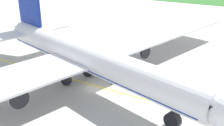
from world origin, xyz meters
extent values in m
plane|color=#ADAAA5|center=(0.00, 0.00, 0.00)|extent=(600.00, 600.00, 0.00)
cube|color=yellow|center=(0.00, 1.08, 0.00)|extent=(280.00, 0.36, 0.01)
cube|color=#2D6628|center=(0.00, 117.28, 0.05)|extent=(320.00, 24.00, 0.10)
cylinder|color=white|center=(-1.09, 0.36, 6.10)|extent=(50.48, 18.41, 5.43)
cube|color=navy|center=(-1.09, 0.36, 5.15)|extent=(48.41, 17.46, 0.65)
cone|color=white|center=(-27.99, 7.58, 6.51)|extent=(6.96, 6.00, 4.61)
cube|color=navy|center=(-21.71, 5.90, 13.16)|extent=(8.97, 2.89, 8.68)
cube|color=white|center=(-21.28, 11.40, 6.92)|extent=(7.65, 9.83, 0.38)
cube|color=white|center=(-24.09, 0.92, 6.92)|extent=(7.65, 9.83, 0.38)
cube|color=white|center=(3.08, 25.73, 5.43)|extent=(22.65, 47.07, 0.43)
cylinder|color=#B7BABF|center=(1.89, 15.39, 3.78)|extent=(5.75, 4.22, 2.98)
cylinder|color=black|center=(4.38, 14.73, 3.78)|extent=(1.24, 3.14, 3.13)
cylinder|color=#B7BABF|center=(-6.04, -14.14, 3.78)|extent=(5.75, 4.22, 2.98)
cylinder|color=black|center=(-3.55, -14.81, 3.78)|extent=(1.24, 3.14, 3.13)
cylinder|color=black|center=(17.55, -4.64, 2.34)|extent=(0.57, 0.57, 2.10)
cylinder|color=black|center=(17.55, -4.64, 1.29)|extent=(2.79, 1.79, 2.58)
cylinder|color=black|center=(-4.28, 4.17, 2.34)|extent=(0.57, 0.57, 2.10)
cylinder|color=black|center=(-4.28, 4.17, 1.29)|extent=(2.79, 1.79, 2.58)
cylinder|color=black|center=(-5.76, -1.33, 2.34)|extent=(0.57, 0.57, 2.10)
cylinder|color=black|center=(-5.76, -1.33, 1.29)|extent=(2.79, 1.79, 2.58)
cube|color=black|center=(24.10, -6.40, 6.78)|extent=(2.89, 4.42, 0.98)
sphere|color=black|center=(-19.05, 7.94, 6.59)|extent=(0.38, 0.38, 0.38)
sphere|color=black|center=(-15.66, 7.03, 6.59)|extent=(0.38, 0.38, 0.38)
sphere|color=black|center=(-12.27, 6.12, 6.59)|extent=(0.38, 0.38, 0.38)
sphere|color=black|center=(-8.88, 5.21, 6.59)|extent=(0.38, 0.38, 0.38)
sphere|color=black|center=(-5.49, 4.30, 6.59)|extent=(0.38, 0.38, 0.38)
sphere|color=black|center=(-2.10, 3.39, 6.59)|extent=(0.38, 0.38, 0.38)
sphere|color=black|center=(1.29, 2.48, 6.59)|extent=(0.38, 0.38, 0.38)
sphere|color=black|center=(4.68, 1.57, 6.59)|extent=(0.38, 0.38, 0.38)
sphere|color=black|center=(8.07, 0.66, 6.59)|extent=(0.38, 0.38, 0.38)
sphere|color=black|center=(11.46, -0.25, 6.59)|extent=(0.38, 0.38, 0.38)
sphere|color=black|center=(14.85, -1.16, 6.59)|extent=(0.38, 0.38, 0.38)
sphere|color=black|center=(18.24, -2.07, 6.59)|extent=(0.38, 0.38, 0.38)
cylinder|color=black|center=(2.36, 3.18, 0.43)|extent=(0.13, 0.13, 0.86)
cylinder|color=#BFE519|center=(2.34, 3.33, 1.14)|extent=(0.10, 0.10, 0.55)
cylinder|color=black|center=(2.39, 2.98, 0.43)|extent=(0.13, 0.13, 0.86)
cylinder|color=#BFE519|center=(2.41, 2.83, 1.14)|extent=(0.10, 0.10, 0.55)
cube|color=#BFE519|center=(2.38, 3.08, 1.17)|extent=(0.31, 0.48, 0.61)
sphere|color=tan|center=(2.38, 3.08, 1.60)|extent=(0.23, 0.23, 0.23)
cube|color=black|center=(-52.65, 36.94, 1.55)|extent=(3.64, 2.23, 2.20)
cube|color=black|center=(-54.94, 36.99, 1.43)|extent=(1.44, 2.10, 1.97)
cube|color=#263347|center=(-55.59, 37.01, 1.83)|extent=(0.12, 1.81, 0.87)
cylinder|color=black|center=(-54.97, 35.92, 0.45)|extent=(0.91, 0.32, 0.90)
cylinder|color=black|center=(-54.92, 38.07, 0.45)|extent=(0.91, 0.32, 0.90)
cylinder|color=black|center=(-51.78, 35.84, 0.45)|extent=(0.91, 0.32, 0.90)
cylinder|color=black|center=(-51.73, 37.99, 0.45)|extent=(0.91, 0.32, 0.90)
camera|label=1|loc=(27.25, -39.10, 24.63)|focal=43.60mm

